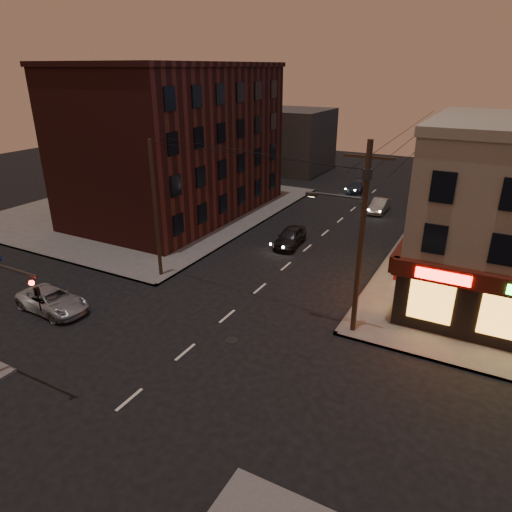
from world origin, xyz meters
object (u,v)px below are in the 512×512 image
Objects in this scene: sedan_near at (290,237)px; fire_hydrant at (395,274)px; suv_cross at (52,301)px; sedan_far at (357,186)px; sedan_mid at (379,206)px.

fire_hydrant is (8.83, -2.73, -0.19)m from sedan_near.
sedan_near is at bearing 162.83° from fire_hydrant.
sedan_far is (7.51, 35.14, -0.06)m from suv_cross.
sedan_mid is at bearing 66.98° from sedan_near.
sedan_mid is at bearing 107.98° from fire_hydrant.
sedan_near is at bearing -93.09° from sedan_far.
fire_hydrant is at bearing -47.82° from suv_cross.
fire_hydrant is (4.88, -15.05, -0.11)m from sedan_mid.
sedan_near is 19.03m from sedan_far.
suv_cross is at bearing -141.25° from fire_hydrant.
fire_hydrant is at bearing -71.95° from sedan_mid.
suv_cross reaches higher than fire_hydrant.
sedan_mid is 5.53× the size of fire_hydrant.
suv_cross is 30.77m from sedan_mid.
sedan_far reaches higher than fire_hydrant.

